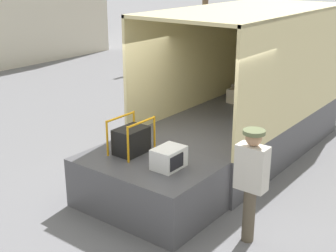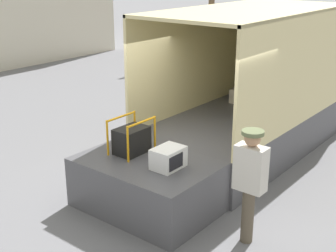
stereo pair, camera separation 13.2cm
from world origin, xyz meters
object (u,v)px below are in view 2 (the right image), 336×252
at_px(portable_generator, 132,139).
at_px(worker_person, 250,175).
at_px(box_truck, 279,96).
at_px(microwave, 168,158).
at_px(pickup_truck_red, 335,52).

relative_size(portable_generator, worker_person, 0.40).
distance_m(box_truck, microwave, 4.74).
bearing_deg(worker_person, box_truck, 21.20).
xyz_separation_m(microwave, portable_generator, (0.12, 0.86, 0.06)).
distance_m(portable_generator, worker_person, 2.18).
height_order(microwave, portable_generator, portable_generator).
xyz_separation_m(box_truck, worker_person, (-4.56, -1.77, 0.15)).
bearing_deg(microwave, worker_person, -83.25).
height_order(microwave, pickup_truck_red, pickup_truck_red).
height_order(microwave, worker_person, worker_person).
relative_size(microwave, pickup_truck_red, 0.09).
relative_size(box_truck, worker_person, 4.02).
xyz_separation_m(microwave, pickup_truck_red, (12.60, 1.94, -0.35)).
bearing_deg(pickup_truck_red, portable_generator, -175.04).
bearing_deg(portable_generator, pickup_truck_red, 4.96).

